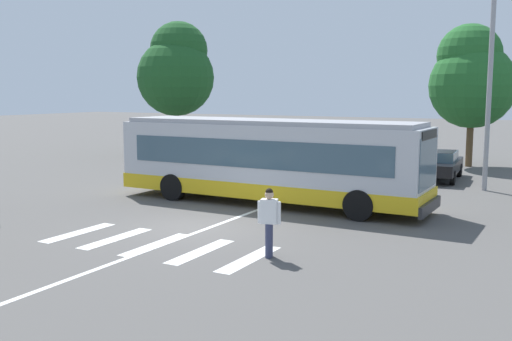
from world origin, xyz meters
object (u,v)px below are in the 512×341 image
parked_car_black (438,163)px  twin_arm_street_lamp (492,40)px  parked_car_silver (381,160)px  background_tree_left (177,70)px  pedestrian_crossing_street (269,219)px  city_transit_bus (268,160)px  parked_car_charcoal (323,157)px  background_tree_right (471,77)px

parked_car_black → twin_arm_street_lamp: (2.34, -2.16, 5.36)m
parked_car_silver → background_tree_left: bearing=167.4°
parked_car_black → twin_arm_street_lamp: twin_arm_street_lamp is taller
pedestrian_crossing_street → city_transit_bus: bearing=117.5°
parked_car_charcoal → twin_arm_street_lamp: size_ratio=0.46×
pedestrian_crossing_street → background_tree_left: 25.02m
parked_car_charcoal → background_tree_left: (-11.54, 3.39, 4.73)m
twin_arm_street_lamp → background_tree_left: size_ratio=1.19×
parked_car_black → background_tree_left: 18.12m
background_tree_left → background_tree_right: background_tree_left is taller
city_transit_bus → twin_arm_street_lamp: (6.55, 6.84, 4.54)m
twin_arm_street_lamp → background_tree_right: (-1.92, 8.08, -1.27)m
city_transit_bus → background_tree_right: size_ratio=1.52×
parked_car_silver → parked_car_black: size_ratio=1.00×
city_transit_bus → parked_car_silver: size_ratio=2.54×
parked_car_black → background_tree_left: size_ratio=0.54×
city_transit_bus → background_tree_right: 15.96m
pedestrian_crossing_street → parked_car_charcoal: 15.82m
parked_car_silver → twin_arm_street_lamp: 7.68m
parked_car_silver → twin_arm_street_lamp: twin_arm_street_lamp is taller
city_transit_bus → pedestrian_crossing_street: bearing=-62.5°
parked_car_black → twin_arm_street_lamp: size_ratio=0.45×
parked_car_silver → background_tree_left: size_ratio=0.54×
city_transit_bus → parked_car_silver: bearing=80.5°
parked_car_silver → background_tree_left: 15.57m
background_tree_left → pedestrian_crossing_street: bearing=-48.8°
background_tree_right → city_transit_bus: bearing=-107.3°
parked_car_charcoal → twin_arm_street_lamp: twin_arm_street_lamp is taller
parked_car_charcoal → twin_arm_street_lamp: (7.99, -2.02, 5.36)m
parked_car_black → background_tree_left: bearing=169.3°
twin_arm_street_lamp → city_transit_bus: bearing=-133.8°
pedestrian_crossing_street → twin_arm_street_lamp: twin_arm_street_lamp is taller
pedestrian_crossing_street → parked_car_charcoal: (-4.68, 15.11, -0.20)m
background_tree_left → twin_arm_street_lamp: bearing=-15.5°
parked_car_charcoal → pedestrian_crossing_street: bearing=-72.8°
pedestrian_crossing_street → parked_car_black: (0.96, 15.25, -0.20)m
parked_car_silver → twin_arm_street_lamp: (5.04, -2.18, 5.36)m
twin_arm_street_lamp → background_tree_left: (-19.52, 5.41, -0.63)m
city_transit_bus → background_tree_left: bearing=136.6°
pedestrian_crossing_street → parked_car_charcoal: pedestrian_crossing_street is taller
city_transit_bus → parked_car_black: city_transit_bus is taller
twin_arm_street_lamp → background_tree_left: 20.27m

